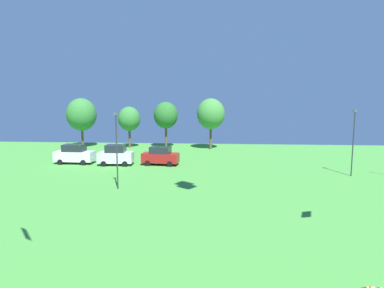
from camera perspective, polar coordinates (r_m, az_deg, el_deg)
name	(u,v)px	position (r m, az deg, el deg)	size (l,w,h in m)	color
parked_car_leftmost	(74,154)	(43.96, -19.01, -1.61)	(4.73, 2.06, 2.36)	silver
parked_car_second_from_left	(116,155)	(41.71, -12.57, -1.82)	(4.14, 2.25, 2.44)	silver
parked_car_third_from_left	(160,156)	(40.94, -5.29, -1.99)	(4.47, 2.30, 2.20)	maroon
light_post_0	(117,147)	(30.53, -12.45, -0.44)	(0.36, 0.20, 6.75)	#2D2D33
light_post_1	(353,139)	(38.33, 25.30, 0.70)	(0.36, 0.20, 6.80)	#2D2D33
treeline_tree_0	(81,115)	(57.54, -17.94, 4.69)	(4.72, 4.72, 7.85)	brown
treeline_tree_1	(129,119)	(55.27, -10.42, 4.13)	(3.51, 3.51, 6.53)	brown
treeline_tree_2	(166,115)	(54.84, -4.39, 4.78)	(3.86, 3.86, 7.28)	brown
treeline_tree_3	(211,114)	(52.77, 3.15, 5.03)	(4.29, 4.29, 7.84)	brown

